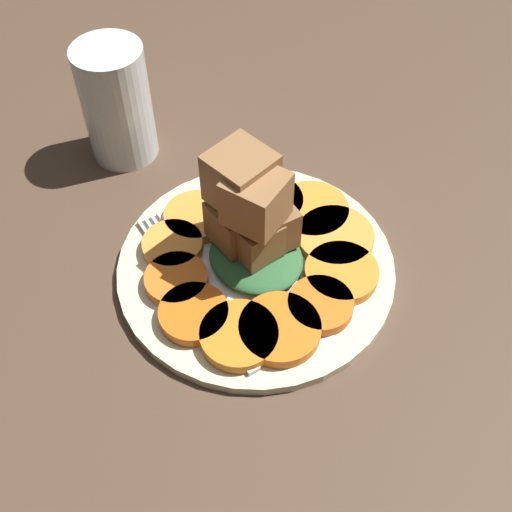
% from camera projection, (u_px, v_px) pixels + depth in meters
% --- Properties ---
extents(table_slab, '(1.20, 1.20, 0.02)m').
position_uv_depth(table_slab, '(256.00, 277.00, 0.60)').
color(table_slab, '#4C3828').
rests_on(table_slab, ground).
extents(plate, '(0.25, 0.25, 0.01)m').
position_uv_depth(plate, '(256.00, 267.00, 0.59)').
color(plate, beige).
rests_on(plate, table_slab).
extents(carrot_slice_0, '(0.07, 0.07, 0.01)m').
position_uv_depth(carrot_slice_0, '(280.00, 329.00, 0.53)').
color(carrot_slice_0, orange).
rests_on(carrot_slice_0, plate).
extents(carrot_slice_1, '(0.06, 0.06, 0.01)m').
position_uv_depth(carrot_slice_1, '(317.00, 308.00, 0.54)').
color(carrot_slice_1, orange).
rests_on(carrot_slice_1, plate).
extents(carrot_slice_2, '(0.07, 0.07, 0.01)m').
position_uv_depth(carrot_slice_2, '(341.00, 273.00, 0.57)').
color(carrot_slice_2, orange).
rests_on(carrot_slice_2, plate).
extents(carrot_slice_3, '(0.07, 0.07, 0.01)m').
position_uv_depth(carrot_slice_3, '(335.00, 237.00, 0.59)').
color(carrot_slice_3, orange).
rests_on(carrot_slice_3, plate).
extents(carrot_slice_4, '(0.07, 0.07, 0.01)m').
position_uv_depth(carrot_slice_4, '(310.00, 210.00, 0.62)').
color(carrot_slice_4, orange).
rests_on(carrot_slice_4, plate).
extents(carrot_slice_5, '(0.07, 0.07, 0.01)m').
position_uv_depth(carrot_slice_5, '(268.00, 202.00, 0.62)').
color(carrot_slice_5, orange).
rests_on(carrot_slice_5, plate).
extents(carrot_slice_6, '(0.07, 0.07, 0.01)m').
position_uv_depth(carrot_slice_6, '(240.00, 195.00, 0.63)').
color(carrot_slice_6, '#D66114').
rests_on(carrot_slice_6, plate).
extents(carrot_slice_7, '(0.06, 0.06, 0.01)m').
position_uv_depth(carrot_slice_7, '(196.00, 217.00, 0.61)').
color(carrot_slice_7, orange).
rests_on(carrot_slice_7, plate).
extents(carrot_slice_8, '(0.06, 0.06, 0.01)m').
position_uv_depth(carrot_slice_8, '(173.00, 245.00, 0.59)').
color(carrot_slice_8, orange).
rests_on(carrot_slice_8, plate).
extents(carrot_slice_9, '(0.06, 0.06, 0.01)m').
position_uv_depth(carrot_slice_9, '(176.00, 280.00, 0.56)').
color(carrot_slice_9, orange).
rests_on(carrot_slice_9, plate).
extents(carrot_slice_10, '(0.06, 0.06, 0.01)m').
position_uv_depth(carrot_slice_10, '(195.00, 315.00, 0.54)').
color(carrot_slice_10, '#D76215').
rests_on(carrot_slice_10, plate).
extents(carrot_slice_11, '(0.07, 0.07, 0.01)m').
position_uv_depth(carrot_slice_11, '(239.00, 335.00, 0.53)').
color(carrot_slice_11, orange).
rests_on(carrot_slice_11, plate).
extents(center_pile, '(0.09, 0.08, 0.11)m').
position_uv_depth(center_pile, '(251.00, 219.00, 0.55)').
color(center_pile, '#2D6033').
rests_on(center_pile, plate).
extents(fork, '(0.19, 0.07, 0.00)m').
position_uv_depth(fork, '(194.00, 283.00, 0.57)').
color(fork, silver).
rests_on(fork, plate).
extents(water_glass, '(0.07, 0.07, 0.12)m').
position_uv_depth(water_glass, '(117.00, 104.00, 0.64)').
color(water_glass, silver).
rests_on(water_glass, table_slab).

